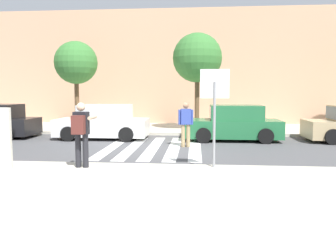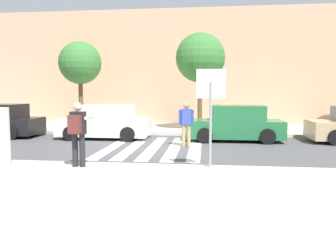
# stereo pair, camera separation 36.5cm
# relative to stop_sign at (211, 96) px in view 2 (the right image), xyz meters

# --- Properties ---
(ground_plane) EXTENTS (120.00, 120.00, 0.00)m
(ground_plane) POSITION_rel_stop_sign_xyz_m (-2.11, 3.45, -2.03)
(ground_plane) COLOR #4C4C4F
(sidewalk_near) EXTENTS (60.00, 6.00, 0.14)m
(sidewalk_near) POSITION_rel_stop_sign_xyz_m (-2.11, -2.75, -1.96)
(sidewalk_near) COLOR beige
(sidewalk_near) RESTS_ON ground
(sidewalk_far) EXTENTS (60.00, 4.80, 0.14)m
(sidewalk_far) POSITION_rel_stop_sign_xyz_m (-2.11, 9.45, -1.96)
(sidewalk_far) COLOR beige
(sidewalk_far) RESTS_ON ground
(building_facade_far) EXTENTS (56.00, 4.00, 7.26)m
(building_facade_far) POSITION_rel_stop_sign_xyz_m (-2.11, 13.85, 1.60)
(building_facade_far) COLOR tan
(building_facade_far) RESTS_ON ground
(crosswalk_stripe_0) EXTENTS (0.44, 5.20, 0.01)m
(crosswalk_stripe_0) POSITION_rel_stop_sign_xyz_m (-3.71, 3.65, -2.03)
(crosswalk_stripe_0) COLOR silver
(crosswalk_stripe_0) RESTS_ON ground
(crosswalk_stripe_1) EXTENTS (0.44, 5.20, 0.01)m
(crosswalk_stripe_1) POSITION_rel_stop_sign_xyz_m (-2.91, 3.65, -2.03)
(crosswalk_stripe_1) COLOR silver
(crosswalk_stripe_1) RESTS_ON ground
(crosswalk_stripe_2) EXTENTS (0.44, 5.20, 0.01)m
(crosswalk_stripe_2) POSITION_rel_stop_sign_xyz_m (-2.11, 3.65, -2.03)
(crosswalk_stripe_2) COLOR silver
(crosswalk_stripe_2) RESTS_ON ground
(crosswalk_stripe_3) EXTENTS (0.44, 5.20, 0.01)m
(crosswalk_stripe_3) POSITION_rel_stop_sign_xyz_m (-1.31, 3.65, -2.03)
(crosswalk_stripe_3) COLOR silver
(crosswalk_stripe_3) RESTS_ON ground
(crosswalk_stripe_4) EXTENTS (0.44, 5.20, 0.01)m
(crosswalk_stripe_4) POSITION_rel_stop_sign_xyz_m (-0.51, 3.65, -2.03)
(crosswalk_stripe_4) COLOR silver
(crosswalk_stripe_4) RESTS_ON ground
(stop_sign) EXTENTS (0.76, 0.08, 2.59)m
(stop_sign) POSITION_rel_stop_sign_xyz_m (0.00, 0.00, 0.00)
(stop_sign) COLOR gray
(stop_sign) RESTS_ON sidewalk_near
(photographer_with_backpack) EXTENTS (0.59, 0.85, 1.72)m
(photographer_with_backpack) POSITION_rel_stop_sign_xyz_m (-3.49, -0.38, -0.86)
(photographer_with_backpack) COLOR #232328
(photographer_with_backpack) RESTS_ON sidewalk_near
(pedestrian_crossing) EXTENTS (0.57, 0.29, 1.72)m
(pedestrian_crossing) POSITION_rel_stop_sign_xyz_m (-0.87, 3.88, -1.06)
(pedestrian_crossing) COLOR tan
(pedestrian_crossing) RESTS_ON ground
(parked_car_white) EXTENTS (4.10, 1.92, 1.55)m
(parked_car_white) POSITION_rel_stop_sign_xyz_m (-4.66, 5.75, -1.31)
(parked_car_white) COLOR white
(parked_car_white) RESTS_ON ground
(parked_car_green) EXTENTS (4.10, 1.92, 1.55)m
(parked_car_green) POSITION_rel_stop_sign_xyz_m (1.15, 5.75, -1.31)
(parked_car_green) COLOR #236B3D
(parked_car_green) RESTS_ON ground
(street_tree_west) EXTENTS (2.29, 2.29, 4.69)m
(street_tree_west) POSITION_rel_stop_sign_xyz_m (-6.92, 8.57, 1.62)
(street_tree_west) COLOR brown
(street_tree_west) RESTS_ON sidewalk_far
(street_tree_center) EXTENTS (2.50, 2.50, 4.96)m
(street_tree_center) POSITION_rel_stop_sign_xyz_m (-0.43, 8.18, 1.79)
(street_tree_center) COLOR brown
(street_tree_center) RESTS_ON sidewalk_far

